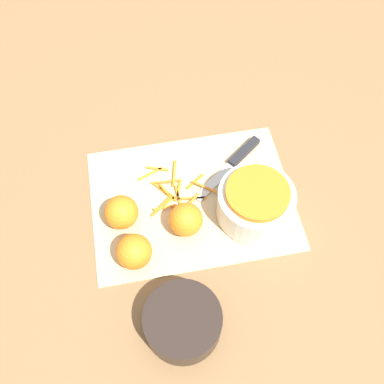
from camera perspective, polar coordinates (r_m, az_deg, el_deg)
ground_plane at (r=1.05m, az=0.00°, el=-1.01°), size 4.00×4.00×0.00m
cutting_board at (r=1.04m, az=0.00°, el=-0.93°), size 0.46×0.35×0.01m
bowl_speckled at (r=0.99m, az=8.06°, el=-1.31°), size 0.17×0.17×0.09m
bowl_dark at (r=0.90m, az=-1.19°, el=-16.16°), size 0.15×0.15×0.07m
knife at (r=1.10m, az=5.88°, el=4.36°), size 0.19×0.15×0.02m
orange_left at (r=0.97m, az=-0.80°, el=-3.52°), size 0.07×0.07×0.07m
orange_right at (r=0.95m, az=-7.38°, el=-7.52°), size 0.08×0.08×0.08m
orange_back at (r=0.99m, az=-8.96°, el=-2.56°), size 0.08×0.08×0.08m
peel_pile at (r=1.05m, az=-2.28°, el=0.25°), size 0.18×0.15×0.01m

